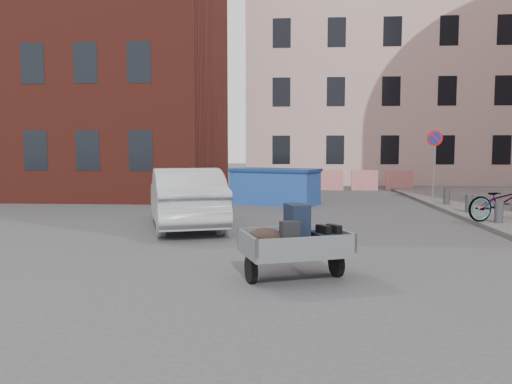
# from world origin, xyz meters

# --- Properties ---
(ground) EXTENTS (120.00, 120.00, 0.00)m
(ground) POSITION_xyz_m (0.00, 0.00, 0.00)
(ground) COLOR #38383A
(ground) RESTS_ON ground
(building_brick) EXTENTS (12.00, 10.00, 14.00)m
(building_brick) POSITION_xyz_m (-9.00, 13.00, 7.00)
(building_brick) COLOR #591E16
(building_brick) RESTS_ON ground
(building_pink) EXTENTS (16.00, 8.00, 14.00)m
(building_pink) POSITION_xyz_m (6.00, 22.00, 7.00)
(building_pink) COLOR beige
(building_pink) RESTS_ON ground
(no_parking_sign) EXTENTS (0.60, 0.09, 2.65)m
(no_parking_sign) POSITION_xyz_m (6.00, 9.48, 2.01)
(no_parking_sign) COLOR gray
(no_parking_sign) RESTS_ON sidewalk
(bollards) EXTENTS (0.22, 9.02, 0.55)m
(bollards) POSITION_xyz_m (6.00, 3.40, 0.40)
(bollards) COLOR #3A3A3D
(bollards) RESTS_ON sidewalk
(barriers) EXTENTS (4.70, 0.18, 1.00)m
(barriers) POSITION_xyz_m (4.20, 15.00, 0.50)
(barriers) COLOR red
(barriers) RESTS_ON ground
(trailer) EXTENTS (1.88, 1.98, 1.20)m
(trailer) POSITION_xyz_m (0.55, -2.28, 0.61)
(trailer) COLOR black
(trailer) RESTS_ON ground
(dumpster) EXTENTS (3.55, 2.72, 1.33)m
(dumpster) POSITION_xyz_m (-0.06, 8.55, 0.67)
(dumpster) COLOR #224BA4
(dumpster) RESTS_ON ground
(silver_car) EXTENTS (3.04, 5.04, 1.57)m
(silver_car) POSITION_xyz_m (-2.30, 2.96, 0.78)
(silver_car) COLOR #A7AAAE
(silver_car) RESTS_ON ground
(bicycle) EXTENTS (2.14, 1.26, 1.07)m
(bicycle) POSITION_xyz_m (6.20, 3.75, 0.65)
(bicycle) COLOR black
(bicycle) RESTS_ON sidewalk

